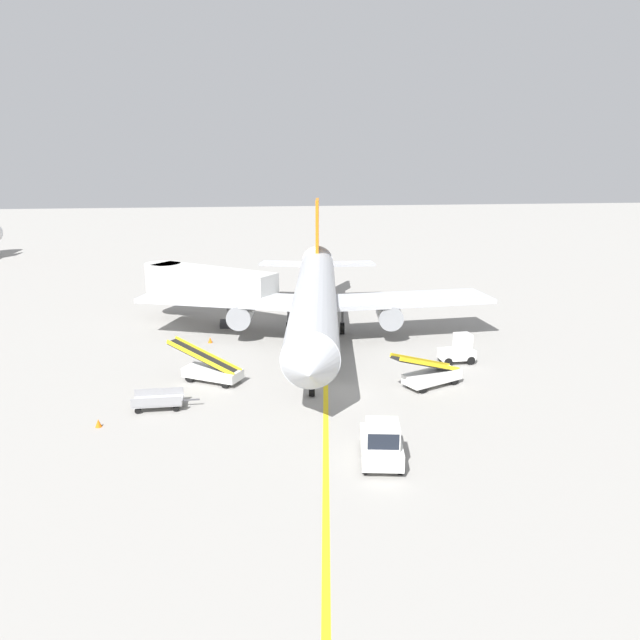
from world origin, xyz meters
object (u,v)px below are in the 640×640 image
belt_loader_aft_hold (431,374)px  safety_cone_nose_right (197,349)px  baggage_cart_loaded (158,401)px  airliner (315,297)px  pushback_tug (381,443)px  belt_loader_forward_hold (211,370)px  jet_bridge (200,282)px  safety_cone_wingtip_left (210,340)px  baggage_tug_near_wing (459,350)px  ground_crew_marshaller (313,354)px  safety_cone_nose_left (98,423)px

belt_loader_aft_hold → safety_cone_nose_right: bearing=149.1°
baggage_cart_loaded → safety_cone_nose_right: baggage_cart_loaded is taller
airliner → baggage_cart_loaded: size_ratio=9.36×
pushback_tug → belt_loader_forward_hold: (-8.41, 11.97, -0.22)m
jet_bridge → safety_cone_wingtip_left: jet_bridge is taller
baggage_tug_near_wing → belt_loader_forward_hold: belt_loader_forward_hold is taller
belt_loader_aft_hold → ground_crew_marshaller: bearing=145.8°
belt_loader_forward_hold → pushback_tug: bearing=-54.9°
airliner → belt_loader_forward_hold: 11.91m
safety_cone_nose_right → safety_cone_nose_left: bearing=-109.5°
ground_crew_marshaller → safety_cone_wingtip_left: size_ratio=3.86×
jet_bridge → baggage_cart_loaded: (-1.44, -19.15, -3.07)m
airliner → baggage_tug_near_wing: airliner is taller
safety_cone_nose_left → baggage_cart_loaded: bearing=36.6°
baggage_tug_near_wing → safety_cone_nose_left: size_ratio=5.61×
belt_loader_forward_hold → safety_cone_nose_left: (-5.72, -6.17, -0.56)m
jet_bridge → safety_cone_nose_right: jet_bridge is taller
baggage_cart_loaded → ground_crew_marshaller: size_ratio=2.22×
baggage_tug_near_wing → belt_loader_aft_hold: 5.32m
belt_loader_forward_hold → belt_loader_aft_hold: same height
belt_loader_forward_hold → safety_cone_nose_right: bearing=101.3°
baggage_cart_loaded → baggage_tug_near_wing: bearing=15.6°
pushback_tug → safety_cone_nose_right: 20.78m
belt_loader_aft_hold → ground_crew_marshaller: size_ratio=2.98×
ground_crew_marshaller → safety_cone_nose_right: size_ratio=3.86×
pushback_tug → airliner: bearing=91.7°
belt_loader_aft_hold → baggage_cart_loaded: 16.67m
belt_loader_aft_hold → ground_crew_marshaller: belt_loader_aft_hold is taller
baggage_tug_near_wing → safety_cone_nose_left: baggage_tug_near_wing is taller
jet_bridge → belt_loader_forward_hold: 15.44m
belt_loader_forward_hold → safety_cone_wingtip_left: size_ratio=11.23×
airliner → baggage_tug_near_wing: 11.93m
airliner → jet_bridge: bearing=144.7°
baggage_cart_loaded → airliner: bearing=49.9°
pushback_tug → belt_loader_aft_hold: bearing=60.2°
safety_cone_wingtip_left → safety_cone_nose_right: bearing=-110.5°
baggage_cart_loaded → safety_cone_wingtip_left: size_ratio=8.57×
pushback_tug → baggage_tug_near_wing: (8.68, 13.50, -0.07)m
jet_bridge → safety_cone_nose_left: bearing=-101.5°
belt_loader_forward_hold → belt_loader_aft_hold: (13.77, -2.62, 0.00)m
airliner → baggage_tug_near_wing: size_ratio=14.30×
jet_bridge → belt_loader_aft_hold: (15.17, -17.75, -2.77)m
safety_cone_nose_right → baggage_cart_loaded: bearing=-98.5°
safety_cone_wingtip_left → belt_loader_aft_hold: bearing=-38.4°
ground_crew_marshaller → safety_cone_wingtip_left: 9.86m
pushback_tug → safety_cone_nose_right: (-9.69, 18.37, -0.77)m
ground_crew_marshaller → belt_loader_forward_hold: bearing=-163.3°
baggage_cart_loaded → belt_loader_forward_hold: bearing=54.8°
safety_cone_nose_right → safety_cone_wingtip_left: 2.40m
belt_loader_aft_hold → ground_crew_marshaller: (-6.90, 4.68, 0.13)m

